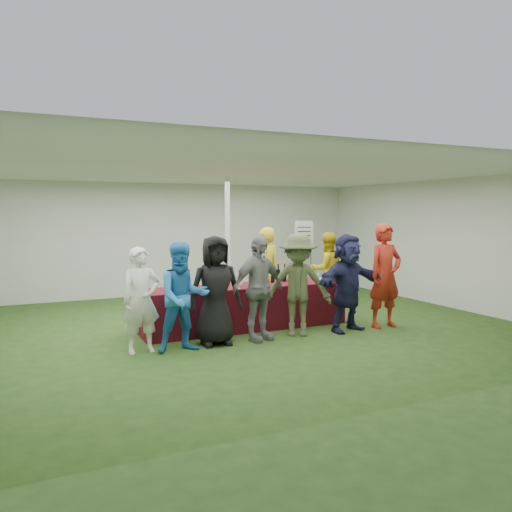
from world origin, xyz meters
name	(u,v)px	position (x,y,z in m)	size (l,w,h in m)	color
ground	(227,329)	(0.00, 0.00, 0.00)	(60.00, 60.00, 0.00)	#284719
tent	(228,246)	(0.50, 1.20, 1.35)	(10.00, 10.00, 10.00)	white
serving_table	(246,307)	(0.31, -0.10, 0.38)	(3.60, 0.80, 0.75)	#5A0B13
wine_bottles	(275,275)	(0.96, 0.05, 0.87)	(0.76, 0.16, 0.32)	black
wine_glasses	(237,282)	(0.05, -0.36, 0.86)	(2.85, 0.13, 0.16)	silver
water_bottle	(241,279)	(0.27, -0.02, 0.85)	(0.07, 0.07, 0.23)	silver
bar_towel	(324,279)	(1.93, -0.05, 0.77)	(0.25, 0.18, 0.03)	white
dump_bucket	(330,277)	(1.90, -0.32, 0.84)	(0.25, 0.25, 0.18)	slate
wine_list_sign	(304,241)	(2.98, 2.47, 1.32)	(0.50, 0.03, 1.80)	slate
staff_pourer	(265,271)	(1.15, 0.84, 0.86)	(0.63, 0.41, 1.72)	yellow
staff_back	(327,270)	(2.69, 1.00, 0.79)	(0.77, 0.60, 1.58)	gold
customer_0	(141,300)	(-1.64, -0.86, 0.76)	(0.55, 0.36, 1.51)	white
customer_1	(183,297)	(-1.08, -1.04, 0.79)	(0.77, 0.60, 1.58)	#2679C6
customer_2	(215,290)	(-0.52, -0.88, 0.83)	(0.81, 0.53, 1.66)	black
customer_3	(258,288)	(0.16, -0.93, 0.82)	(0.97, 0.40, 1.65)	gray
customer_4	(298,285)	(0.88, -0.93, 0.83)	(1.07, 0.62, 1.66)	#454D2D
customer_5	(348,283)	(1.79, -1.01, 0.83)	(1.53, 0.49, 1.65)	#1B1C3F
customer_6	(385,276)	(2.56, -1.04, 0.91)	(0.66, 0.43, 1.81)	#A02213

